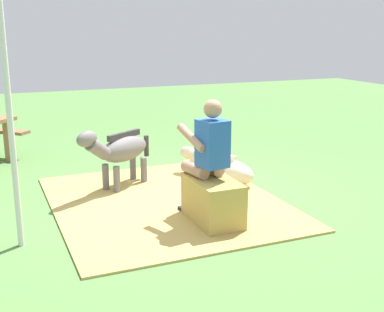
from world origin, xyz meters
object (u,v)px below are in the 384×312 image
Objects in this scene: tent_pole_left at (10,120)px; person_seated at (206,153)px; pony_lying at (221,169)px; pony_standing at (120,150)px; hay_bale at (214,202)px.

person_seated is at bearing -91.93° from tent_pole_left.
tent_pole_left is (-1.14, 2.81, 1.10)m from pony_lying.
person_seated is 1.17× the size of pony_standing.
tent_pole_left reaches higher than hay_bale.
pony_lying is at bearing -101.19° from pony_standing.
pony_standing is at bearing -45.16° from tent_pole_left.
person_seated is at bearing 147.01° from pony_lying.
person_seated is 2.09m from tent_pole_left.
hay_bale is 0.56× the size of pony_lying.
person_seated reaches higher than pony_lying.
pony_lying is (1.21, -0.78, -0.59)m from person_seated.
hay_bale is at bearing -96.54° from tent_pole_left.
pony_lying is 0.51× the size of tent_pole_left.
hay_bale reaches higher than pony_lying.
pony_standing is (1.48, 0.60, -0.24)m from person_seated.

